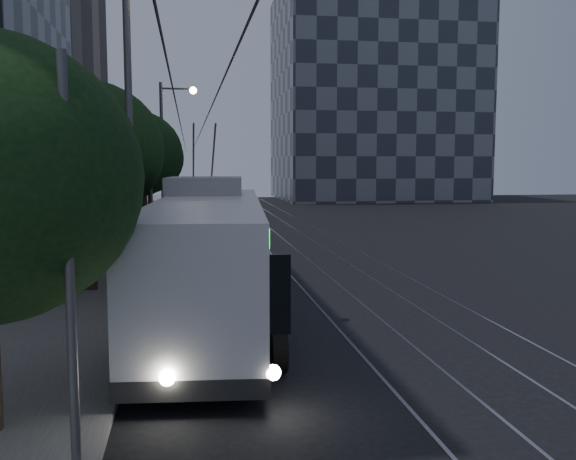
% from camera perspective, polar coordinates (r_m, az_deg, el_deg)
% --- Properties ---
extents(ground, '(120.00, 120.00, 0.00)m').
position_cam_1_polar(ground, '(20.04, 1.88, -6.83)').
color(ground, black).
rests_on(ground, ground).
extents(sidewalk, '(5.00, 90.00, 0.15)m').
position_cam_1_polar(sidewalk, '(39.62, -14.36, -0.44)').
color(sidewalk, slate).
rests_on(sidewalk, ground).
extents(tram_rails, '(4.52, 90.00, 0.02)m').
position_cam_1_polar(tram_rails, '(39.91, 0.08, -0.29)').
color(tram_rails, '#9898A0').
rests_on(tram_rails, ground).
extents(overhead_wires, '(2.23, 90.00, 6.00)m').
position_cam_1_polar(overhead_wires, '(39.22, -10.81, 4.56)').
color(overhead_wires, black).
rests_on(overhead_wires, ground).
extents(building_tan_far, '(14.40, 22.40, 34.80)m').
position_cam_1_polar(building_tan_far, '(64.39, -23.54, 17.25)').
color(building_tan_far, gray).
rests_on(building_tan_far, ground).
extents(building_distant_right, '(22.00, 18.00, 24.00)m').
position_cam_1_polar(building_distant_right, '(77.63, 7.56, 11.67)').
color(building_distant_right, '#333641').
rests_on(building_distant_right, ground).
extents(trolleybus, '(3.82, 13.42, 5.63)m').
position_cam_1_polar(trolleybus, '(17.70, -7.11, -2.54)').
color(trolleybus, silver).
rests_on(trolleybus, ground).
extents(pickup_silver, '(3.95, 6.50, 1.69)m').
position_cam_1_polar(pickup_silver, '(32.00, -9.95, -0.49)').
color(pickup_silver, '#B2B5BA').
rests_on(pickup_silver, ground).
extents(car_white_a, '(2.87, 4.25, 1.34)m').
position_cam_1_polar(car_white_a, '(33.40, -9.12, -0.49)').
color(car_white_a, white).
rests_on(car_white_a, ground).
extents(car_white_b, '(3.84, 5.33, 1.43)m').
position_cam_1_polar(car_white_b, '(43.35, -8.55, 1.10)').
color(car_white_b, silver).
rests_on(car_white_b, ground).
extents(car_white_c, '(3.17, 4.73, 1.47)m').
position_cam_1_polar(car_white_c, '(44.57, -9.16, 1.25)').
color(car_white_c, silver).
rests_on(car_white_c, ground).
extents(car_white_d, '(3.08, 4.60, 1.45)m').
position_cam_1_polar(car_white_d, '(48.83, -7.84, 1.68)').
color(car_white_d, silver).
rests_on(car_white_d, ground).
extents(tree_1, '(5.13, 5.13, 7.18)m').
position_cam_1_polar(tree_1, '(22.53, -17.48, 6.77)').
color(tree_1, black).
rests_on(tree_1, ground).
extents(tree_2, '(4.62, 4.62, 6.67)m').
position_cam_1_polar(tree_2, '(28.27, -15.74, 6.08)').
color(tree_2, black).
rests_on(tree_2, ground).
extents(tree_3, '(5.18, 5.18, 7.21)m').
position_cam_1_polar(tree_3, '(35.47, -13.54, 6.59)').
color(tree_3, black).
rests_on(tree_3, ground).
extents(tree_4, '(5.61, 5.61, 7.23)m').
position_cam_1_polar(tree_4, '(45.87, -12.76, 6.26)').
color(tree_4, black).
rests_on(tree_4, ground).
extents(tree_5, '(5.71, 5.71, 7.65)m').
position_cam_1_polar(tree_5, '(58.08, -12.22, 6.60)').
color(tree_5, black).
rests_on(tree_5, ground).
extents(streetlamp_near, '(2.38, 0.44, 9.83)m').
position_cam_1_polar(streetlamp_near, '(18.12, -12.65, 10.53)').
color(streetlamp_near, '#555558').
rests_on(streetlamp_near, ground).
extents(streetlamp_far, '(2.26, 0.44, 9.23)m').
position_cam_1_polar(streetlamp_far, '(40.18, -10.56, 7.64)').
color(streetlamp_far, '#555558').
rests_on(streetlamp_far, ground).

